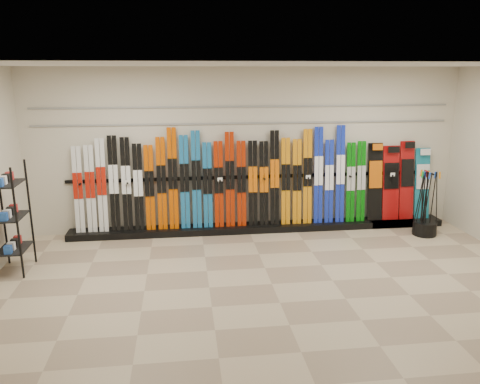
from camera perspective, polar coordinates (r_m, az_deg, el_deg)
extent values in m
plane|color=gray|center=(6.76, 3.90, -11.13)|extent=(8.00, 8.00, 0.00)
plane|color=beige|center=(8.68, 0.94, 5.12)|extent=(8.00, 0.00, 8.00)
plane|color=silver|center=(6.09, 4.41, 15.20)|extent=(8.00, 8.00, 0.00)
cube|color=black|center=(8.85, 2.54, -4.32)|extent=(8.00, 0.40, 0.12)
cube|color=silver|center=(8.73, -19.12, 0.24)|extent=(0.17, 0.18, 1.53)
cube|color=silver|center=(8.69, -17.77, 0.34)|extent=(0.17, 0.18, 1.55)
cube|color=silver|center=(8.65, -16.51, 0.76)|extent=(0.17, 0.20, 1.66)
cube|color=black|center=(8.61, -15.12, 0.96)|extent=(0.17, 0.20, 1.71)
cube|color=black|center=(8.58, -13.68, 0.90)|extent=(0.17, 0.20, 1.68)
cube|color=black|center=(8.57, -12.29, 0.56)|extent=(0.17, 0.18, 1.56)
cube|color=#BF4700|center=(8.55, -10.96, 0.50)|extent=(0.17, 0.18, 1.53)
cube|color=#BF4700|center=(8.53, -9.54, 1.00)|extent=(0.17, 0.20, 1.67)
cube|color=#BF4700|center=(8.52, -8.19, 1.60)|extent=(0.17, 0.21, 1.83)
cube|color=#165F98|center=(8.52, -6.77, 1.18)|extent=(0.17, 0.20, 1.70)
cube|color=#165F98|center=(8.52, -5.35, 1.49)|extent=(0.17, 0.21, 1.77)
cube|color=#165F98|center=(8.54, -3.97, 0.81)|extent=(0.17, 0.18, 1.56)
cube|color=#9F2003|center=(8.56, -2.61, 0.91)|extent=(0.17, 0.19, 1.58)
cube|color=#9F2003|center=(8.56, -1.24, 1.50)|extent=(0.17, 0.20, 1.74)
cube|color=#9F2003|center=(8.60, 0.18, 1.00)|extent=(0.17, 0.19, 1.58)
cube|color=black|center=(8.63, 1.58, 1.03)|extent=(0.17, 0.19, 1.58)
cube|color=black|center=(8.66, 2.93, 1.02)|extent=(0.17, 0.18, 1.56)
cube|color=black|center=(8.68, 4.24, 1.70)|extent=(0.17, 0.20, 1.75)
cube|color=orange|center=(8.74, 5.60, 1.28)|extent=(0.17, 0.19, 1.62)
cube|color=orange|center=(8.79, 6.97, 1.22)|extent=(0.17, 0.19, 1.59)
cube|color=orange|center=(8.83, 8.24, 1.85)|extent=(0.17, 0.21, 1.77)
cube|color=#1529AF|center=(8.88, 9.54, 2.00)|extent=(0.17, 0.21, 1.81)
cube|color=#1529AF|center=(8.96, 10.80, 1.26)|extent=(0.17, 0.18, 1.57)
cube|color=#1529AF|center=(9.01, 12.12, 2.13)|extent=(0.17, 0.21, 1.83)
cube|color=#07640A|center=(9.10, 13.33, 1.13)|extent=(0.17, 0.18, 1.51)
cube|color=#07640A|center=(9.17, 14.54, 1.24)|extent=(0.17, 0.18, 1.53)
cube|color=black|center=(9.33, 16.13, 1.19)|extent=(0.29, 0.23, 1.48)
cube|color=#990C0C|center=(9.46, 17.91, 1.06)|extent=(0.32, 0.22, 1.42)
cube|color=#990C0C|center=(9.59, 19.65, 1.35)|extent=(0.28, 0.23, 1.50)
cube|color=#14728C|center=(9.75, 21.32, 0.98)|extent=(0.29, 0.21, 1.37)
cube|color=black|center=(7.67, -26.25, -2.92)|extent=(0.40, 0.60, 1.65)
cylinder|color=black|center=(9.24, 21.56, -4.13)|extent=(0.42, 0.42, 0.25)
cylinder|color=black|center=(9.09, 21.59, -1.23)|extent=(0.06, 0.14, 1.18)
cylinder|color=black|center=(9.15, 20.92, -1.07)|extent=(0.14, 0.03, 1.18)
cylinder|color=black|center=(8.98, 21.79, -1.43)|extent=(0.05, 0.09, 1.18)
cylinder|color=black|center=(9.15, 21.68, -1.15)|extent=(0.03, 0.11, 1.18)
cylinder|color=black|center=(9.14, 21.43, -1.14)|extent=(0.03, 0.02, 1.18)
cylinder|color=black|center=(9.04, 21.75, -1.33)|extent=(0.08, 0.03, 1.18)
cylinder|color=black|center=(9.06, 22.38, -1.35)|extent=(0.02, 0.07, 1.18)
cylinder|color=black|center=(9.02, 21.06, -1.29)|extent=(0.04, 0.15, 1.17)
cylinder|color=black|center=(9.09, 21.37, -1.21)|extent=(0.06, 0.11, 1.18)
cylinder|color=black|center=(9.08, 22.84, -1.37)|extent=(0.09, 0.10, 1.18)
cylinder|color=black|center=(9.02, 21.30, -1.33)|extent=(0.06, 0.10, 1.18)
cube|color=gray|center=(8.59, 0.97, 8.39)|extent=(7.60, 0.02, 0.03)
cube|color=gray|center=(8.56, 0.98, 10.38)|extent=(7.60, 0.02, 0.03)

